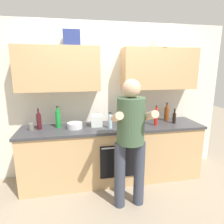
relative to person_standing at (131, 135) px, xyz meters
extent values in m
plane|color=gray|center=(-0.08, 0.67, -0.99)|extent=(12.00, 12.00, 0.00)
cube|color=silver|center=(-0.08, 1.03, 0.26)|extent=(4.00, 0.06, 2.50)
cube|color=tan|center=(-0.88, 0.84, 0.79)|extent=(1.21, 0.32, 0.65)
cube|color=tan|center=(0.71, 0.84, 0.79)|extent=(1.21, 0.32, 0.65)
cylinder|color=silver|center=(0.72, 0.84, 1.16)|extent=(0.34, 0.34, 0.10)
cube|color=navy|center=(-0.66, 0.84, 1.22)|extent=(0.24, 0.20, 0.22)
cube|color=tan|center=(-0.08, 0.67, -0.56)|extent=(2.80, 0.60, 0.86)
cube|color=#38383D|center=(-0.08, 0.67, -0.11)|extent=(2.84, 0.64, 0.04)
cube|color=black|center=(-0.06, 0.36, -0.54)|extent=(0.56, 0.02, 0.50)
cylinder|color=silver|center=(-0.06, 0.34, -0.31)|extent=(0.52, 0.02, 0.02)
cylinder|color=#383D4C|center=(-0.13, 0.01, -0.55)|extent=(0.14, 0.14, 0.88)
cylinder|color=#383D4C|center=(0.13, 0.01, -0.55)|extent=(0.14, 0.14, 0.88)
cylinder|color=#3F593F|center=(0.00, 0.01, 0.18)|extent=(0.34, 0.34, 0.57)
sphere|color=#D8AD8C|center=(0.00, 0.01, 0.57)|extent=(0.22, 0.22, 0.22)
cylinder|color=#D8AD8C|center=(-0.20, -0.11, 0.26)|extent=(0.09, 0.31, 0.19)
cylinder|color=#D8AD8C|center=(0.20, -0.11, 0.26)|extent=(0.09, 0.31, 0.19)
cylinder|color=red|center=(0.58, 0.58, 0.05)|extent=(0.05, 0.05, 0.27)
cylinder|color=red|center=(0.58, 0.58, 0.20)|extent=(0.02, 0.02, 0.04)
cylinder|color=black|center=(0.58, 0.58, 0.22)|extent=(0.03, 0.03, 0.01)
cylinder|color=#198C33|center=(-0.92, 0.77, 0.04)|extent=(0.08, 0.08, 0.26)
cylinder|color=#198C33|center=(-0.92, 0.77, 0.20)|extent=(0.03, 0.03, 0.06)
cylinder|color=black|center=(-0.92, 0.77, 0.24)|extent=(0.04, 0.04, 0.02)
cylinder|color=brown|center=(0.88, 0.82, 0.03)|extent=(0.08, 0.08, 0.24)
cylinder|color=brown|center=(0.88, 0.82, 0.18)|extent=(0.03, 0.03, 0.06)
cylinder|color=black|center=(0.88, 0.82, 0.22)|extent=(0.03, 0.03, 0.02)
cylinder|color=olive|center=(0.32, 0.77, 0.01)|extent=(0.07, 0.07, 0.19)
cylinder|color=olive|center=(0.32, 0.77, 0.14)|extent=(0.04, 0.04, 0.07)
cylinder|color=black|center=(0.32, 0.77, 0.18)|extent=(0.04, 0.04, 0.02)
cylinder|color=silver|center=(-0.15, 0.58, 0.01)|extent=(0.06, 0.06, 0.19)
cylinder|color=silver|center=(-0.15, 0.58, 0.12)|extent=(0.03, 0.03, 0.04)
cylinder|color=black|center=(-0.15, 0.58, 0.15)|extent=(0.04, 0.04, 0.02)
cylinder|color=black|center=(0.93, 0.64, 0.00)|extent=(0.05, 0.05, 0.16)
cylinder|color=black|center=(0.93, 0.64, 0.11)|extent=(0.03, 0.03, 0.06)
cylinder|color=black|center=(0.93, 0.64, 0.15)|extent=(0.03, 0.03, 0.01)
cylinder|color=#471419|center=(-1.19, 0.73, 0.03)|extent=(0.07, 0.07, 0.23)
cylinder|color=#471419|center=(-1.19, 0.73, 0.18)|extent=(0.03, 0.03, 0.07)
cylinder|color=black|center=(-1.19, 0.73, 0.22)|extent=(0.03, 0.03, 0.01)
cylinder|color=slate|center=(-1.30, 0.71, -0.04)|extent=(0.07, 0.07, 0.10)
cylinder|color=silver|center=(-0.67, 0.67, -0.04)|extent=(0.23, 0.23, 0.09)
cube|color=brown|center=(0.16, 0.67, 0.03)|extent=(0.10, 0.14, 0.23)
cylinder|color=black|center=(0.14, 0.65, 0.18)|extent=(0.02, 0.02, 0.06)
cylinder|color=black|center=(0.17, 0.69, 0.18)|extent=(0.02, 0.02, 0.06)
cube|color=silver|center=(-0.34, 0.73, 0.00)|extent=(0.18, 0.18, 0.18)
camera|label=1|loc=(-0.65, -2.18, 0.81)|focal=31.10mm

